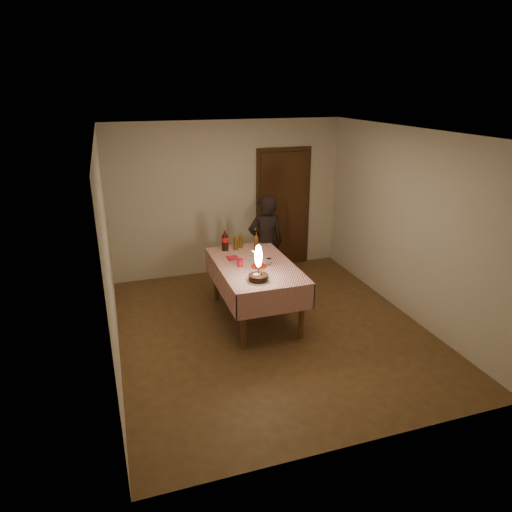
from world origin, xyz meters
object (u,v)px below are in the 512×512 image
object	(u,v)px
birthday_cake	(258,271)
cola_bottle	(225,241)
clear_cup	(269,262)
photographer	(266,243)
red_cup	(240,263)
red_plate	(259,266)
amber_bottle_left	(236,242)
amber_bottle_mid	(241,240)
amber_bottle_right	(256,241)
dining_table	(255,271)

from	to	relation	value
birthday_cake	cola_bottle	distance (m)	1.22
birthday_cake	clear_cup	xyz separation A→B (m)	(0.31, 0.47, -0.09)
birthday_cake	photographer	xyz separation A→B (m)	(0.59, 1.42, -0.17)
clear_cup	red_cup	bearing A→B (deg)	169.98
red_plate	photographer	world-z (taller)	photographer
amber_bottle_left	amber_bottle_mid	xyz separation A→B (m)	(0.09, 0.06, 0.00)
birthday_cake	amber_bottle_right	world-z (taller)	birthday_cake
amber_bottle_left	amber_bottle_mid	size ratio (longest dim) A/B	1.00
cola_bottle	amber_bottle_right	distance (m)	0.47
red_cup	amber_bottle_right	size ratio (longest dim) A/B	0.39
birthday_cake	amber_bottle_right	xyz separation A→B (m)	(0.34, 1.14, -0.01)
dining_table	amber_bottle_right	world-z (taller)	amber_bottle_right
birthday_cake	cola_bottle	xyz separation A→B (m)	(-0.12, 1.22, 0.02)
red_plate	amber_bottle_mid	size ratio (longest dim) A/B	0.86
clear_cup	amber_bottle_right	bearing A→B (deg)	86.82
dining_table	cola_bottle	distance (m)	0.76
red_cup	clear_cup	world-z (taller)	red_cup
amber_bottle_right	photographer	size ratio (longest dim) A/B	0.16
amber_bottle_mid	red_plate	bearing A→B (deg)	-88.67
red_cup	dining_table	bearing A→B (deg)	3.62
amber_bottle_left	cola_bottle	bearing A→B (deg)	173.29
photographer	cola_bottle	bearing A→B (deg)	-163.99
amber_bottle_left	photographer	size ratio (longest dim) A/B	0.16
birthday_cake	photographer	world-z (taller)	photographer
red_plate	birthday_cake	bearing A→B (deg)	-108.85
red_plate	amber_bottle_left	distance (m)	0.77
amber_bottle_right	red_plate	bearing A→B (deg)	-105.36
amber_bottle_right	amber_bottle_mid	xyz separation A→B (m)	(-0.21, 0.12, 0.00)
red_cup	birthday_cake	bearing A→B (deg)	-81.28
amber_bottle_right	amber_bottle_left	bearing A→B (deg)	169.09
clear_cup	birthday_cake	bearing A→B (deg)	-123.05
red_plate	clear_cup	bearing A→B (deg)	8.18
cola_bottle	photographer	world-z (taller)	photographer
amber_bottle_mid	photographer	bearing A→B (deg)	19.03
red_plate	photographer	size ratio (longest dim) A/B	0.14
red_cup	cola_bottle	xyz separation A→B (m)	(-0.04, 0.68, 0.10)
dining_table	amber_bottle_left	distance (m)	0.69
photographer	dining_table	bearing A→B (deg)	-117.87
dining_table	cola_bottle	world-z (taller)	cola_bottle
cola_bottle	clear_cup	bearing A→B (deg)	-60.38
red_plate	dining_table	bearing A→B (deg)	102.24
birthday_cake	amber_bottle_right	size ratio (longest dim) A/B	1.86
clear_cup	amber_bottle_right	world-z (taller)	amber_bottle_right
amber_bottle_left	amber_bottle_mid	world-z (taller)	same
amber_bottle_left	dining_table	bearing A→B (deg)	-81.99
red_plate	amber_bottle_left	bearing A→B (deg)	98.60
red_plate	red_cup	distance (m)	0.26
dining_table	cola_bottle	xyz separation A→B (m)	(-0.25, 0.67, 0.26)
amber_bottle_mid	clear_cup	bearing A→B (deg)	-77.79
red_cup	clear_cup	distance (m)	0.39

